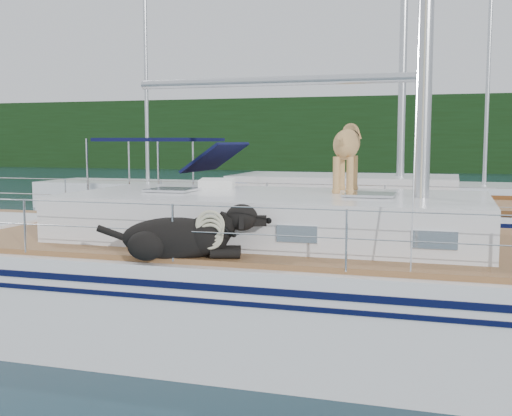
% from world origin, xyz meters
% --- Properties ---
extents(ground, '(120.00, 120.00, 0.00)m').
position_xyz_m(ground, '(0.00, 0.00, 0.00)').
color(ground, black).
rests_on(ground, ground).
extents(tree_line, '(90.00, 3.00, 6.00)m').
position_xyz_m(tree_line, '(0.00, 45.00, 3.00)').
color(tree_line, black).
rests_on(tree_line, ground).
extents(shore_bank, '(92.00, 1.00, 1.20)m').
position_xyz_m(shore_bank, '(0.00, 46.20, 0.60)').
color(shore_bank, '#595147').
rests_on(shore_bank, ground).
extents(main_sailboat, '(12.00, 3.98, 14.01)m').
position_xyz_m(main_sailboat, '(0.10, -0.00, 0.68)').
color(main_sailboat, white).
rests_on(main_sailboat, ground).
extents(neighbor_sailboat, '(11.00, 3.50, 13.30)m').
position_xyz_m(neighbor_sailboat, '(-0.42, 6.24, 0.63)').
color(neighbor_sailboat, white).
rests_on(neighbor_sailboat, ground).
extents(bg_boat_west, '(8.00, 3.00, 11.65)m').
position_xyz_m(bg_boat_west, '(-8.00, 14.00, 0.45)').
color(bg_boat_west, white).
rests_on(bg_boat_west, ground).
extents(bg_boat_center, '(7.20, 3.00, 11.65)m').
position_xyz_m(bg_boat_center, '(4.00, 16.00, 0.45)').
color(bg_boat_center, white).
rests_on(bg_boat_center, ground).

